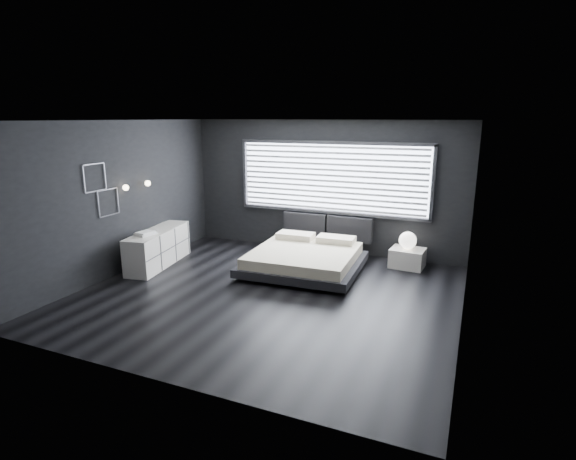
% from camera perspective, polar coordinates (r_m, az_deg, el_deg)
% --- Properties ---
extents(room, '(6.04, 6.00, 2.80)m').
position_cam_1_polar(room, '(7.11, -2.68, 2.37)').
color(room, black).
rests_on(room, ground).
extents(window, '(4.14, 0.09, 1.52)m').
position_cam_1_polar(window, '(9.48, 5.52, 6.57)').
color(window, white).
rests_on(window, ground).
extents(headboard, '(1.96, 0.16, 0.52)m').
position_cam_1_polar(headboard, '(9.63, 4.95, 0.41)').
color(headboard, black).
rests_on(headboard, ground).
extents(sconce_near, '(0.18, 0.11, 0.11)m').
position_cam_1_polar(sconce_near, '(8.74, -19.93, 5.09)').
color(sconce_near, silver).
rests_on(sconce_near, ground).
extents(sconce_far, '(0.18, 0.11, 0.11)m').
position_cam_1_polar(sconce_far, '(9.18, -17.40, 5.68)').
color(sconce_far, silver).
rests_on(sconce_far, ground).
extents(wall_art_upper, '(0.01, 0.48, 0.48)m').
position_cam_1_polar(wall_art_upper, '(8.35, -23.33, 6.13)').
color(wall_art_upper, '#47474C').
rests_on(wall_art_upper, ground).
extents(wall_art_lower, '(0.01, 0.48, 0.48)m').
position_cam_1_polar(wall_art_lower, '(8.59, -21.83, 3.28)').
color(wall_art_lower, '#47474C').
rests_on(wall_art_lower, ground).
extents(bed, '(2.18, 2.09, 0.54)m').
position_cam_1_polar(bed, '(8.52, 2.12, -3.60)').
color(bed, black).
rests_on(bed, ground).
extents(nightstand, '(0.67, 0.57, 0.37)m').
position_cam_1_polar(nightstand, '(9.06, 14.92, -3.44)').
color(nightstand, white).
rests_on(nightstand, ground).
extents(orb_lamp, '(0.33, 0.33, 0.33)m').
position_cam_1_polar(orb_lamp, '(8.98, 14.96, -1.27)').
color(orb_lamp, white).
rests_on(orb_lamp, nightstand).
extents(dresser, '(0.78, 1.82, 0.70)m').
position_cam_1_polar(dresser, '(9.21, -16.12, -2.16)').
color(dresser, white).
rests_on(dresser, ground).
extents(book_stack, '(0.33, 0.39, 0.07)m').
position_cam_1_polar(book_stack, '(8.82, -17.64, -0.39)').
color(book_stack, white).
rests_on(book_stack, dresser).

